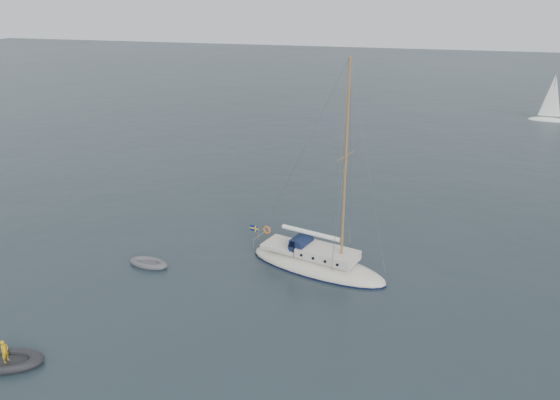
# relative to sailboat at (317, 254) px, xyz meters

# --- Properties ---
(ground) EXTENTS (300.00, 300.00, 0.00)m
(ground) POSITION_rel_sailboat_xyz_m (-1.45, -1.67, -1.07)
(ground) COLOR black
(ground) RESTS_ON ground
(sailboat) EXTENTS (9.97, 2.98, 14.19)m
(sailboat) POSITION_rel_sailboat_xyz_m (0.00, 0.00, 0.00)
(sailboat) COLOR beige
(sailboat) RESTS_ON ground
(dinghy) EXTENTS (2.79, 1.26, 0.40)m
(dinghy) POSITION_rel_sailboat_xyz_m (-10.78, -2.62, -0.90)
(dinghy) COLOR #525157
(dinghy) RESTS_ON ground
(rib) EXTENTS (3.93, 1.79, 1.40)m
(rib) POSITION_rel_sailboat_xyz_m (-12.59, -13.74, -0.85)
(rib) COLOR black
(rib) RESTS_ON ground
(distant_yacht_c) EXTENTS (5.37, 2.87, 7.12)m
(distant_yacht_c) POSITION_rel_sailboat_xyz_m (21.84, 50.98, 1.97)
(distant_yacht_c) COLOR white
(distant_yacht_c) RESTS_ON ground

